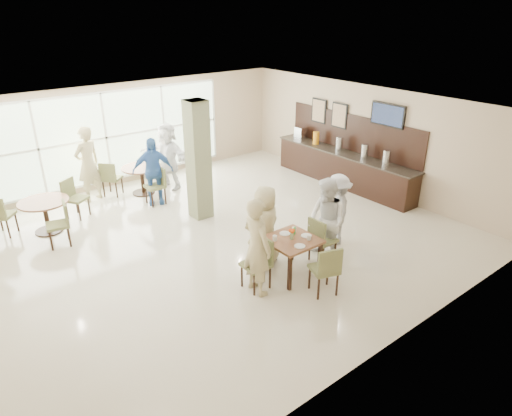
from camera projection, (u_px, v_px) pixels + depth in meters
ground at (215, 238)px, 10.03m from camera, size 10.00×10.00×0.00m
room_shell at (212, 165)px, 9.34m from camera, size 10.00×10.00×10.00m
window_bank at (106, 138)px, 12.36m from camera, size 7.00×0.04×7.00m
column at (198, 161)px, 10.54m from camera, size 0.45×0.45×2.80m
main_table at (291, 244)px, 8.46m from camera, size 0.90×0.90×0.75m
round_table_left at (45, 208)px, 10.11m from camera, size 1.07×1.07×0.75m
round_table_right at (142, 173)px, 12.21m from camera, size 1.05×1.05×0.75m
chairs_main_table at (292, 252)px, 8.55m from camera, size 2.08×2.16×0.95m
chairs_table_left at (46, 212)px, 10.15m from camera, size 2.22×1.84×0.95m
chairs_table_right at (142, 177)px, 12.25m from camera, size 2.06×1.90×0.95m
tabletop_clutter at (294, 235)px, 8.43m from camera, size 0.71×0.74×0.21m
buffet_counter at (343, 166)px, 12.84m from camera, size 0.64×4.70×1.95m
wall_tv at (388, 115)px, 11.53m from camera, size 0.06×1.00×0.58m
framed_art_a at (339, 116)px, 12.80m from camera, size 0.05×0.55×0.70m
framed_art_b at (319, 111)px, 13.37m from camera, size 0.05×0.55×0.70m
teen_left at (257, 247)px, 7.84m from camera, size 0.44×0.67×1.80m
teen_far at (265, 225)px, 8.82m from camera, size 0.86×0.59×1.60m
teen_right at (326, 221)px, 8.86m from camera, size 0.81×0.95×1.71m
teen_standing at (337, 209)px, 9.58m from camera, size 1.07×1.13×1.54m
adult_a at (153, 171)px, 11.47m from camera, size 1.16×0.92×1.74m
adult_b at (168, 156)px, 12.47m from camera, size 1.21×1.83×1.82m
adult_standing at (88, 164)px, 11.61m from camera, size 0.83×0.67×1.97m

